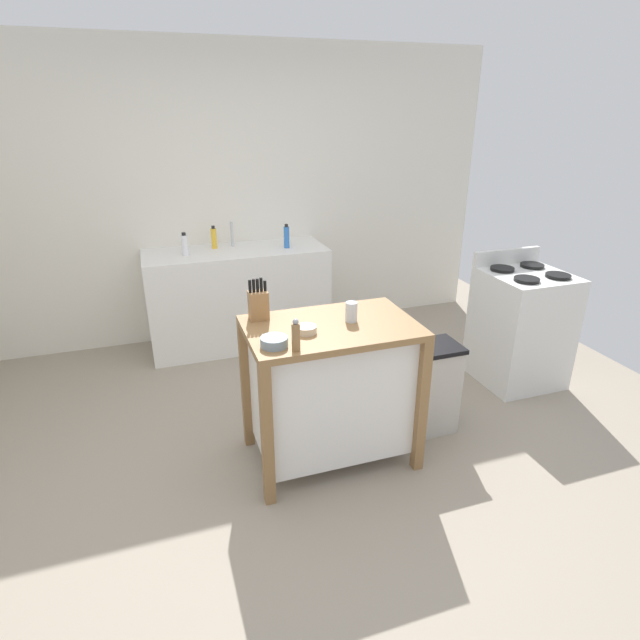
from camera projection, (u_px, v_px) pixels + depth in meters
The scene contains 15 objects.
ground_plane at pixel (311, 464), 3.20m from camera, with size 5.91×5.91×0.00m, color gray.
wall_back at pixel (234, 197), 4.68m from camera, with size 4.91×0.10×2.60m, color silver.
kitchen_island at pixel (331, 385), 3.09m from camera, with size 0.99×0.64×0.91m.
knife_block at pixel (258, 304), 2.99m from camera, with size 0.11×0.09×0.25m.
bowl_stoneware_deep at pixel (306, 329), 2.83m from camera, with size 0.12×0.12×0.04m.
bowl_ceramic_small at pixel (274, 341), 2.67m from camera, with size 0.15×0.15×0.05m.
drinking_cup at pixel (351, 312), 2.97m from camera, with size 0.07×0.07×0.12m.
pepper_grinder at pixel (296, 336), 2.60m from camera, with size 0.04×0.04×0.18m.
trash_bin at pixel (429, 387), 3.45m from camera, with size 0.36×0.28×0.63m.
sink_counter at pixel (239, 297), 4.68m from camera, with size 1.59×0.60×0.90m.
sink_faucet at pixel (232, 234), 4.59m from camera, with size 0.02×0.02×0.22m.
bottle_dish_soap at pixel (185, 245), 4.32m from camera, with size 0.06×0.06×0.19m.
bottle_hand_soap at pixel (287, 237), 4.55m from camera, with size 0.05×0.05×0.21m.
bottle_spray_cleaner at pixel (214, 238), 4.53m from camera, with size 0.05×0.05×0.20m.
stove at pixel (520, 327), 4.04m from camera, with size 0.60×0.60×1.02m.
Camera 1 is at (-0.78, -2.49, 2.06)m, focal length 28.79 mm.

